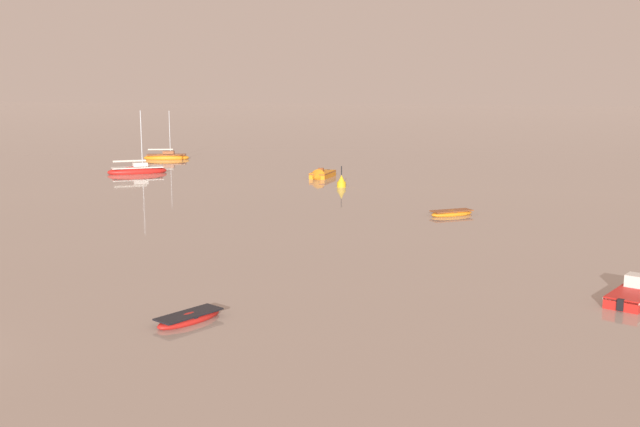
{
  "coord_description": "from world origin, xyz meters",
  "views": [
    {
      "loc": [
        22.19,
        -20.49,
        10.0
      ],
      "look_at": [
        6.47,
        34.17,
        0.25
      ],
      "focal_mm": 41.59,
      "sensor_mm": 36.0,
      "label": 1
    }
  ],
  "objects_px": {
    "rowboat_moored_1": "(452,213)",
    "rowboat_moored_2": "(189,318)",
    "motorboat_moored_2": "(321,176)",
    "sailboat_moored_0": "(137,171)",
    "channel_buoy": "(341,183)",
    "motorboat_moored_4": "(637,294)",
    "sailboat_moored_1": "(167,157)"
  },
  "relations": [
    {
      "from": "sailboat_moored_0",
      "to": "channel_buoy",
      "type": "height_order",
      "value": "sailboat_moored_0"
    },
    {
      "from": "motorboat_moored_2",
      "to": "motorboat_moored_4",
      "type": "height_order",
      "value": "motorboat_moored_4"
    },
    {
      "from": "motorboat_moored_2",
      "to": "rowboat_moored_2",
      "type": "bearing_deg",
      "value": 11.57
    },
    {
      "from": "rowboat_moored_1",
      "to": "rowboat_moored_2",
      "type": "distance_m",
      "value": 31.22
    },
    {
      "from": "sailboat_moored_0",
      "to": "motorboat_moored_4",
      "type": "distance_m",
      "value": 63.59
    },
    {
      "from": "sailboat_moored_0",
      "to": "sailboat_moored_1",
      "type": "height_order",
      "value": "sailboat_moored_0"
    },
    {
      "from": "rowboat_moored_1",
      "to": "sailboat_moored_0",
      "type": "relative_size",
      "value": 0.47
    },
    {
      "from": "sailboat_moored_0",
      "to": "rowboat_moored_2",
      "type": "distance_m",
      "value": 57.69
    },
    {
      "from": "motorboat_moored_4",
      "to": "rowboat_moored_1",
      "type": "bearing_deg",
      "value": 50.5
    },
    {
      "from": "rowboat_moored_2",
      "to": "sailboat_moored_1",
      "type": "bearing_deg",
      "value": 53.19
    },
    {
      "from": "sailboat_moored_1",
      "to": "channel_buoy",
      "type": "relative_size",
      "value": 3.07
    },
    {
      "from": "motorboat_moored_4",
      "to": "rowboat_moored_2",
      "type": "relative_size",
      "value": 1.36
    },
    {
      "from": "rowboat_moored_1",
      "to": "motorboat_moored_2",
      "type": "xyz_separation_m",
      "value": [
        -16.61,
        20.43,
        0.09
      ]
    },
    {
      "from": "sailboat_moored_0",
      "to": "rowboat_moored_2",
      "type": "height_order",
      "value": "sailboat_moored_0"
    },
    {
      "from": "rowboat_moored_1",
      "to": "sailboat_moored_0",
      "type": "distance_m",
      "value": 42.83
    },
    {
      "from": "rowboat_moored_1",
      "to": "sailboat_moored_0",
      "type": "bearing_deg",
      "value": 115.76
    },
    {
      "from": "sailboat_moored_0",
      "to": "sailboat_moored_1",
      "type": "bearing_deg",
      "value": 69.44
    },
    {
      "from": "motorboat_moored_2",
      "to": "motorboat_moored_4",
      "type": "bearing_deg",
      "value": 35.58
    },
    {
      "from": "rowboat_moored_2",
      "to": "channel_buoy",
      "type": "distance_m",
      "value": 44.19
    },
    {
      "from": "sailboat_moored_0",
      "to": "channel_buoy",
      "type": "xyz_separation_m",
      "value": [
        25.96,
        -5.04,
        0.13
      ]
    },
    {
      "from": "rowboat_moored_2",
      "to": "sailboat_moored_1",
      "type": "distance_m",
      "value": 74.32
    },
    {
      "from": "sailboat_moored_0",
      "to": "motorboat_moored_2",
      "type": "bearing_deg",
      "value": -32.71
    },
    {
      "from": "rowboat_moored_2",
      "to": "channel_buoy",
      "type": "xyz_separation_m",
      "value": [
        -4.5,
        43.95,
        0.32
      ]
    },
    {
      "from": "rowboat_moored_1",
      "to": "channel_buoy",
      "type": "bearing_deg",
      "value": 94.07
    },
    {
      "from": "rowboat_moored_1",
      "to": "motorboat_moored_2",
      "type": "distance_m",
      "value": 26.33
    },
    {
      "from": "motorboat_moored_4",
      "to": "sailboat_moored_1",
      "type": "relative_size",
      "value": 0.66
    },
    {
      "from": "motorboat_moored_4",
      "to": "sailboat_moored_0",
      "type": "bearing_deg",
      "value": 74.0
    },
    {
      "from": "sailboat_moored_0",
      "to": "sailboat_moored_1",
      "type": "xyz_separation_m",
      "value": [
        -4.82,
        16.42,
        -0.03
      ]
    },
    {
      "from": "rowboat_moored_1",
      "to": "channel_buoy",
      "type": "distance_m",
      "value": 18.62
    },
    {
      "from": "motorboat_moored_2",
      "to": "motorboat_moored_4",
      "type": "xyz_separation_m",
      "value": [
        27.64,
        -41.53,
        0.01
      ]
    },
    {
      "from": "motorboat_moored_2",
      "to": "sailboat_moored_0",
      "type": "xyz_separation_m",
      "value": [
        -21.86,
        -1.61,
        0.09
      ]
    },
    {
      "from": "motorboat_moored_2",
      "to": "sailboat_moored_0",
      "type": "bearing_deg",
      "value": -83.86
    }
  ]
}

